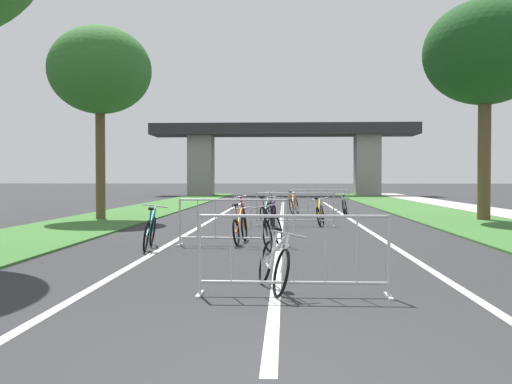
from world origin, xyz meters
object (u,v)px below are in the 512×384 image
at_px(bicycle_red_7, 244,215).
at_px(bicycle_blue_4, 273,205).
at_px(bicycle_white_8, 274,264).
at_px(bicycle_teal_6, 150,232).
at_px(crowd_barrier_second, 233,223).
at_px(bicycle_black_5, 272,231).
at_px(crowd_barrier_third, 295,209).
at_px(tree_right_oak_mid, 485,54).
at_px(bicycle_yellow_3, 320,214).
at_px(tree_left_maple_mid, 100,71).
at_px(bicycle_orange_10, 294,205).
at_px(bicycle_purple_2, 270,215).
at_px(crowd_barrier_fourth, 318,202).
at_px(bicycle_silver_9, 345,207).
at_px(crowd_barrier_nearest, 293,256).
at_px(bicycle_orange_0, 240,229).
at_px(bicycle_green_1, 267,214).

bearing_deg(bicycle_red_7, bicycle_blue_4, -99.50).
bearing_deg(bicycle_white_8, bicycle_teal_6, -71.94).
xyz_separation_m(crowd_barrier_second, bicycle_black_5, (0.88, -0.48, -0.14)).
bearing_deg(crowd_barrier_third, bicycle_blue_4, 97.87).
height_order(crowd_barrier_third, bicycle_red_7, crowd_barrier_third).
relative_size(tree_right_oak_mid, bicycle_yellow_3, 4.51).
bearing_deg(crowd_barrier_second, tree_left_maple_mid, 125.16).
bearing_deg(bicycle_orange_10, bicycle_black_5, -81.19).
bearing_deg(bicycle_purple_2, crowd_barrier_fourth, 83.31).
bearing_deg(bicycle_yellow_3, bicycle_white_8, -87.02).
height_order(tree_right_oak_mid, bicycle_black_5, tree_right_oak_mid).
bearing_deg(bicycle_orange_10, tree_left_maple_mid, -141.02).
bearing_deg(tree_left_maple_mid, bicycle_black_5, -52.41).
relative_size(crowd_barrier_fourth, bicycle_silver_9, 1.45).
distance_m(crowd_barrier_second, bicycle_purple_2, 4.89).
relative_size(crowd_barrier_second, bicycle_purple_2, 1.52).
height_order(crowd_barrier_nearest, bicycle_yellow_3, crowd_barrier_nearest).
bearing_deg(bicycle_orange_0, bicycle_teal_6, -142.84).
bearing_deg(bicycle_orange_10, bicycle_yellow_3, -70.34).
relative_size(bicycle_yellow_3, bicycle_teal_6, 0.98).
height_order(bicycle_purple_2, bicycle_yellow_3, bicycle_purple_2).
relative_size(crowd_barrier_third, bicycle_black_5, 1.51).
bearing_deg(crowd_barrier_fourth, bicycle_silver_9, -30.12).
xyz_separation_m(bicycle_black_5, bicycle_silver_9, (2.62, 10.73, -0.02)).
distance_m(crowd_barrier_third, bicycle_white_8, 10.47).
xyz_separation_m(crowd_barrier_second, bicycle_white_8, (1.00, -5.04, -0.17)).
bearing_deg(crowd_barrier_second, crowd_barrier_nearest, -76.93).
bearing_deg(bicycle_black_5, bicycle_yellow_3, -90.29).
bearing_deg(crowd_barrier_second, bicycle_purple_2, 81.75).
height_order(crowd_barrier_nearest, bicycle_silver_9, crowd_barrier_nearest).
bearing_deg(bicycle_purple_2, bicycle_yellow_3, 42.55).
height_order(crowd_barrier_second, bicycle_white_8, crowd_barrier_second).
height_order(tree_left_maple_mid, crowd_barrier_fourth, tree_left_maple_mid).
relative_size(bicycle_black_5, bicycle_orange_10, 0.94).
relative_size(tree_right_oak_mid, bicycle_white_8, 4.83).
xyz_separation_m(crowd_barrier_fourth, bicycle_blue_4, (-1.85, 0.53, -0.15)).
xyz_separation_m(tree_left_maple_mid, bicycle_white_8, (6.51, -12.86, -5.00)).
xyz_separation_m(tree_right_oak_mid, bicycle_green_1, (-7.56, -1.99, -5.50)).
bearing_deg(bicycle_blue_4, bicycle_black_5, -91.66).
xyz_separation_m(bicycle_orange_0, bicycle_white_8, (0.89, -5.57, 0.01)).
xyz_separation_m(tree_left_maple_mid, bicycle_purple_2, (6.21, -2.98, -4.99)).
xyz_separation_m(crowd_barrier_nearest, crowd_barrier_second, (-1.26, 5.42, 0.00)).
distance_m(tree_right_oak_mid, bicycle_green_1, 9.56).
relative_size(tree_right_oak_mid, bicycle_blue_4, 4.62).
xyz_separation_m(bicycle_purple_2, bicycle_blue_4, (-0.05, 6.52, 0.01)).
distance_m(crowd_barrier_fourth, bicycle_teal_6, 12.18).
bearing_deg(bicycle_black_5, bicycle_teal_6, 14.34).
xyz_separation_m(bicycle_blue_4, bicycle_white_8, (0.35, -16.40, -0.02)).
relative_size(bicycle_green_1, bicycle_yellow_3, 0.95).
height_order(crowd_barrier_nearest, crowd_barrier_third, same).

